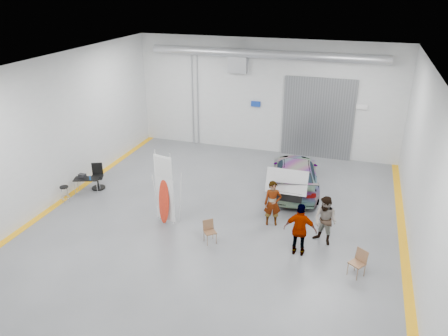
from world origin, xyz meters
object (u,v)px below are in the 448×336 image
(folding_chair_near, at_px, (210,236))
(person_a, at_px, (273,203))
(work_table, at_px, (85,178))
(office_chair, at_px, (98,178))
(person_b, at_px, (325,221))
(surfboard_display, at_px, (165,195))
(shop_stool, at_px, (65,194))
(sedan_car, at_px, (295,174))
(person_c, at_px, (300,230))
(folding_chair_far, at_px, (356,268))

(folding_chair_near, bearing_deg, person_a, 6.04)
(work_table, distance_m, office_chair, 0.63)
(person_b, xyz_separation_m, surfboard_display, (-5.94, -0.41, 0.29))
(surfboard_display, xyz_separation_m, shop_stool, (-4.78, 0.24, -0.83))
(person_a, bearing_deg, sedan_car, 67.97)
(office_chair, bearing_deg, person_b, -31.92)
(work_table, bearing_deg, sedan_car, 19.82)
(person_b, distance_m, surfboard_display, 5.96)
(person_a, distance_m, surfboard_display, 4.08)
(person_a, distance_m, person_c, 2.11)
(sedan_car, relative_size, person_c, 2.55)
(sedan_car, distance_m, person_b, 4.43)
(surfboard_display, bearing_deg, work_table, 176.01)
(person_a, bearing_deg, folding_chair_far, -52.13)
(person_c, bearing_deg, person_b, -127.61)
(folding_chair_far, bearing_deg, work_table, -156.30)
(office_chair, bearing_deg, work_table, -143.37)
(work_table, bearing_deg, surfboard_display, -16.71)
(folding_chair_far, distance_m, shop_stool, 11.99)
(person_c, relative_size, work_table, 1.63)
(sedan_car, bearing_deg, office_chair, 7.09)
(sedan_car, xyz_separation_m, person_c, (0.96, -5.04, 0.25))
(work_table, bearing_deg, person_c, -11.09)
(person_a, bearing_deg, person_b, -35.61)
(folding_chair_near, xyz_separation_m, folding_chair_far, (5.05, -0.39, 0.02))
(sedan_car, bearing_deg, shop_stool, 15.08)
(shop_stool, relative_size, office_chair, 0.65)
(person_a, xyz_separation_m, person_b, (2.03, -0.71, 0.00))
(folding_chair_near, bearing_deg, person_b, -22.76)
(folding_chair_near, bearing_deg, folding_chair_far, -44.54)
(surfboard_display, bearing_deg, folding_chair_far, 3.25)
(person_a, relative_size, folding_chair_far, 2.00)
(shop_stool, bearing_deg, folding_chair_near, -8.64)
(person_b, bearing_deg, sedan_car, 139.58)
(surfboard_display, xyz_separation_m, folding_chair_far, (7.12, -1.19, -0.91))
(office_chair, bearing_deg, folding_chair_far, -38.86)
(person_b, distance_m, person_c, 1.22)
(person_b, distance_m, folding_chair_near, 4.11)
(folding_chair_far, relative_size, office_chair, 0.80)
(work_table, bearing_deg, person_a, -1.56)
(folding_chair_far, bearing_deg, folding_chair_near, -148.41)
(surfboard_display, distance_m, folding_chair_near, 2.40)
(folding_chair_far, xyz_separation_m, office_chair, (-11.31, 3.06, 0.22))
(person_a, xyz_separation_m, folding_chair_near, (-1.84, -1.92, -0.64))
(sedan_car, relative_size, person_a, 2.71)
(surfboard_display, height_order, shop_stool, surfboard_display)
(sedan_car, distance_m, work_table, 9.28)
(shop_stool, height_order, office_chair, office_chair)
(folding_chair_far, height_order, work_table, folding_chair_far)
(person_a, bearing_deg, person_c, -68.74)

